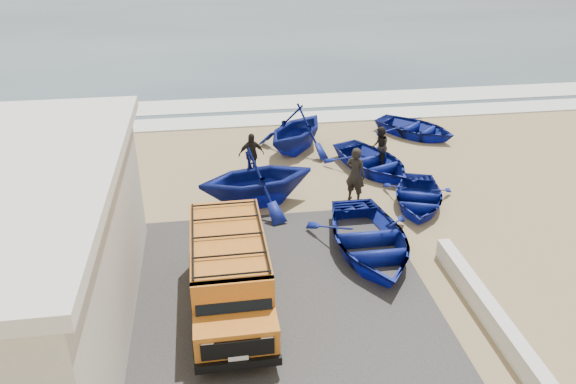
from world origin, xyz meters
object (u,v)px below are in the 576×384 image
boat_mid_left (257,177)px  boat_mid_right (372,161)px  fisherman_front (355,175)px  fisherman_back (251,155)px  boat_far_left (296,128)px  fisherman_middle (380,147)px  boat_near_left (369,239)px  parapet (491,315)px  van (230,272)px  boat_far_right (415,128)px  boat_near_right (418,197)px

boat_mid_left → boat_mid_right: size_ratio=1.01×
fisherman_front → fisherman_back: (-3.27, 2.51, -0.15)m
boat_far_left → fisherman_middle: bearing=3.9°
boat_near_left → boat_far_left: boat_far_left is taller
boat_near_left → boat_far_left: bearing=96.4°
boat_far_left → fisherman_middle: size_ratio=2.29×
parapet → fisherman_middle: fisherman_middle is taller
van → boat_mid_right: bearing=51.6°
van → fisherman_middle: size_ratio=2.93×
boat_near_left → fisherman_front: size_ratio=2.31×
boat_mid_left → fisherman_front: 3.31m
van → boat_far_right: (8.57, 10.56, -0.70)m
boat_near_right → boat_far_right: bearing=90.1°
boat_mid_right → fisherman_back: fisherman_back is taller
van → boat_mid_left: (1.16, 5.31, -0.05)m
boat_mid_right → fisherman_front: fisherman_front is taller
boat_near_left → boat_far_left: 7.90m
parapet → boat_near_left: boat_near_left is taller
boat_mid_right → boat_near_left: bearing=-128.1°
boat_far_left → fisherman_front: bearing=-36.0°
boat_near_right → boat_far_left: 6.28m
parapet → boat_mid_right: bearing=92.5°
parapet → boat_far_left: size_ratio=1.65×
parapet → boat_near_right: 5.94m
parapet → fisherman_back: fisherman_back is taller
boat_far_right → fisherman_middle: fisherman_middle is taller
van → boat_far_left: 10.23m
boat_near_left → fisherman_front: (0.39, 3.24, 0.51)m
boat_mid_right → fisherman_middle: fisherman_middle is taller
fisherman_front → fisherman_back: fisherman_front is taller
boat_near_right → fisherman_middle: bearing=115.3°
boat_far_right → fisherman_front: bearing=-169.2°
boat_near_left → boat_mid_right: 5.73m
boat_near_left → boat_mid_left: (-2.91, 3.43, 0.56)m
boat_near_left → boat_far_right: (4.50, 8.68, -0.09)m
boat_far_left → boat_far_right: bearing=47.4°
parapet → boat_far_left: (-2.93, 11.25, 0.68)m
parapet → boat_far_right: size_ratio=1.68×
parapet → boat_near_left: bearing=121.0°
boat_mid_right → boat_far_left: (-2.54, 2.36, 0.56)m
parapet → fisherman_front: fisherman_front is taller
boat_mid_left → fisherman_middle: (4.93, 2.41, -0.23)m
van → boat_far_left: size_ratio=1.28×
parapet → boat_near_right: (0.34, 5.93, 0.07)m
boat_near_left → fisherman_front: bearing=83.0°
boat_far_right → fisherman_back: 7.96m
parapet → boat_near_right: size_ratio=1.79×
van → fisherman_middle: van is taller
fisherman_middle → fisherman_back: (-4.90, -0.08, 0.03)m
boat_near_left → boat_mid_right: bearing=73.2°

